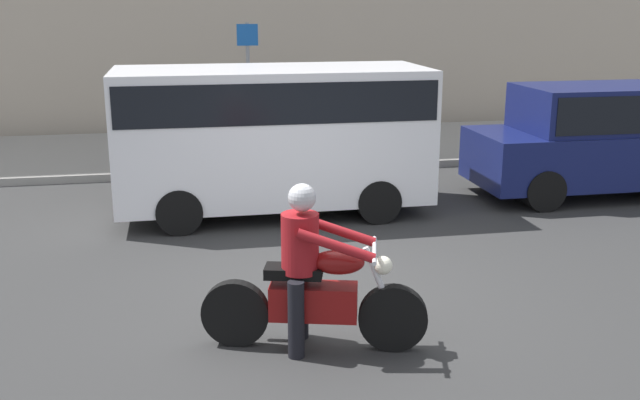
# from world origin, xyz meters

# --- Properties ---
(ground_plane) EXTENTS (80.00, 80.00, 0.00)m
(ground_plane) POSITION_xyz_m (0.00, 0.00, 0.00)
(ground_plane) COLOR #2D2D2D
(sidewalk_slab) EXTENTS (40.00, 4.40, 0.14)m
(sidewalk_slab) POSITION_xyz_m (0.00, 8.00, 0.07)
(sidewalk_slab) COLOR gray
(sidewalk_slab) RESTS_ON ground_plane
(motorcycle_with_rider_crimson) EXTENTS (2.04, 0.84, 1.56)m
(motorcycle_with_rider_crimson) POSITION_xyz_m (-0.29, -1.23, 0.64)
(motorcycle_with_rider_crimson) COLOR black
(motorcycle_with_rider_crimson) RESTS_ON ground_plane
(parked_hatchback_navy) EXTENTS (3.94, 1.76, 1.80)m
(parked_hatchback_navy) POSITION_xyz_m (5.22, 3.39, 0.93)
(parked_hatchback_navy) COLOR #11194C
(parked_hatchback_navy) RESTS_ON ground_plane
(parked_van_white) EXTENTS (4.55, 1.96, 2.17)m
(parked_van_white) POSITION_xyz_m (-0.05, 3.36, 1.26)
(parked_van_white) COLOR silver
(parked_van_white) RESTS_ON ground_plane
(street_sign_post) EXTENTS (0.44, 0.08, 2.54)m
(street_sign_post) POSITION_xyz_m (0.08, 8.29, 1.68)
(street_sign_post) COLOR gray
(street_sign_post) RESTS_ON sidewalk_slab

